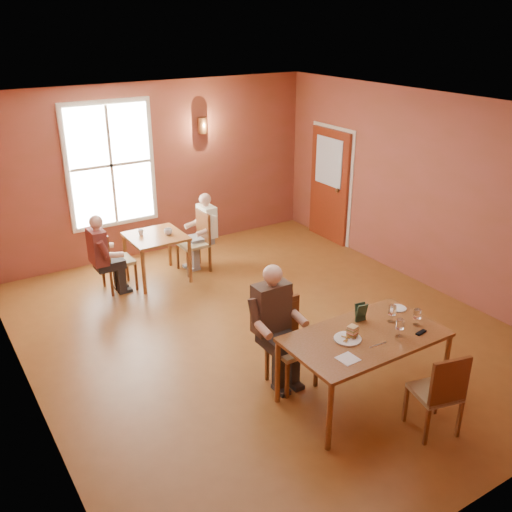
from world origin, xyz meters
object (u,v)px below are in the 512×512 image
chair_diner_maroon (118,260)px  second_table (157,257)px  diner_white (194,236)px  chair_diner_main (292,346)px  chair_empty (435,390)px  diner_main (294,333)px  chair_diner_white (193,242)px  main_table (362,367)px  diner_maroon (115,252)px

chair_diner_maroon → second_table: bearing=90.0°
second_table → diner_white: bearing=0.0°
chair_diner_main → chair_empty: 1.63m
chair_empty → diner_white: size_ratio=0.78×
diner_main → second_table: diner_main is taller
diner_white → second_table: bearing=90.0°
chair_diner_main → chair_diner_white: chair_diner_main is taller
main_table → chair_diner_main: (-0.50, 0.65, 0.10)m
second_table → diner_white: size_ratio=0.70×
chair_empty → chair_diner_white: size_ratio=0.96×
main_table → chair_empty: size_ratio=1.80×
second_table → chair_diner_maroon: size_ratio=0.88×
chair_diner_main → second_table: 3.51m
main_table → diner_main: diner_main is taller
chair_empty → diner_maroon: bearing=122.0°
chair_diner_main → diner_white: size_ratio=0.83×
chair_empty → chair_diner_white: 4.94m
chair_diner_white → chair_diner_maroon: chair_diner_white is taller
main_table → diner_white: size_ratio=1.41×
chair_diner_white → main_table: bearing=-179.7°
diner_main → second_table: (-0.17, 3.53, -0.31)m
second_table → diner_main: bearing=-87.2°
main_table → chair_diner_main: size_ratio=1.70×
diner_white → chair_empty: bearing=-177.0°
chair_diner_main → diner_white: 3.54m
main_table → chair_diner_white: size_ratio=1.73×
chair_diner_main → chair_diner_maroon: size_ratio=1.03×
chair_diner_main → diner_maroon: size_ratio=0.81×
chair_diner_main → diner_maroon: diner_maroon is taller
chair_diner_white → chair_diner_maroon: bearing=90.0°
chair_empty → diner_maroon: (-1.62, 4.93, 0.15)m
main_table → diner_white: (0.01, 4.15, 0.21)m
diner_maroon → second_table: bearing=90.0°
diner_maroon → chair_diner_main: bearing=13.7°
diner_main → main_table: bearing=128.9°
chair_diner_white → diner_maroon: size_ratio=0.80×
chair_diner_maroon → chair_diner_white: bearing=90.0°
chair_empty → chair_diner_maroon: size_ratio=0.98×
diner_main → diner_maroon: (-0.85, 3.53, -0.07)m
chair_diner_main → diner_main: (0.00, -0.03, 0.19)m
chair_diner_white → second_table: bearing=90.0°
main_table → diner_white: 4.15m
diner_main → chair_empty: size_ratio=1.44×
main_table → chair_diner_maroon: bearing=107.7°
diner_maroon → chair_diner_white: bearing=90.0°
diner_main → chair_diner_maroon: 3.63m
diner_white → chair_diner_maroon: 1.34m
diner_main → second_table: bearing=-87.2°
second_table → diner_white: diner_white is taller
main_table → diner_maroon: bearing=108.0°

